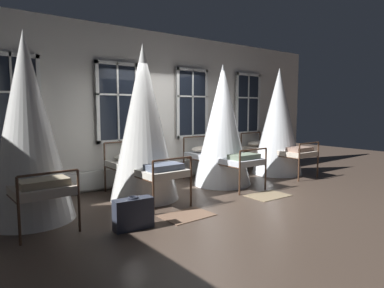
{
  "coord_description": "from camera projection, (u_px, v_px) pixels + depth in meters",
  "views": [
    {
      "loc": [
        -4.15,
        -5.28,
        1.72
      ],
      "look_at": [
        0.15,
        0.22,
        0.96
      ],
      "focal_mm": 31.78,
      "sensor_mm": 36.0,
      "label": 1
    }
  ],
  "objects": [
    {
      "name": "cot_second",
      "position": [
        144.0,
        125.0,
        6.26
      ],
      "size": [
        1.28,
        1.91,
        2.87
      ],
      "rotation": [
        0.0,
        0.0,
        1.57
      ],
      "color": "#4C3323",
      "rests_on": "ground"
    },
    {
      "name": "rug_third",
      "position": [
        268.0,
        195.0,
        6.6
      ],
      "size": [
        0.83,
        0.6,
        0.01
      ],
      "primitive_type": "cube",
      "rotation": [
        0.0,
        0.0,
        -0.05
      ],
      "color": "#8E7A5B",
      "rests_on": "ground"
    },
    {
      "name": "suitcase_dark",
      "position": [
        133.0,
        214.0,
        4.79
      ],
      "size": [
        0.58,
        0.26,
        0.47
      ],
      "rotation": [
        0.0,
        0.0,
        -0.1
      ],
      "color": "#2D3342",
      "rests_on": "ground"
    },
    {
      "name": "rug_second",
      "position": [
        187.0,
        215.0,
        5.4
      ],
      "size": [
        0.81,
        0.57,
        0.01
      ],
      "primitive_type": "cube",
      "rotation": [
        0.0,
        0.0,
        0.01
      ],
      "color": "brown",
      "rests_on": "ground"
    },
    {
      "name": "back_wall_with_windows",
      "position": [
        155.0,
        108.0,
        7.77
      ],
      "size": [
        10.72,
        0.1,
        3.39
      ],
      "primitive_type": "cube",
      "color": "silver",
      "rests_on": "ground"
    },
    {
      "name": "window_bank",
      "position": [
        159.0,
        139.0,
        7.76
      ],
      "size": [
        6.88,
        0.1,
        2.58
      ],
      "color": "black",
      "rests_on": "ground"
    },
    {
      "name": "cot_fourth",
      "position": [
        278.0,
        123.0,
        8.7
      ],
      "size": [
        1.28,
        1.92,
        2.71
      ],
      "rotation": [
        0.0,
        0.0,
        1.55
      ],
      "color": "#4C3323",
      "rests_on": "ground"
    },
    {
      "name": "cot_first",
      "position": [
        28.0,
        130.0,
        5.05
      ],
      "size": [
        1.28,
        1.92,
        2.84
      ],
      "rotation": [
        0.0,
        0.0,
        1.6
      ],
      "color": "#4C3323",
      "rests_on": "ground"
    },
    {
      "name": "ground",
      "position": [
        193.0,
        192.0,
        6.86
      ],
      "size": [
        19.44,
        19.44,
        0.0
      ],
      "primitive_type": "plane",
      "color": "#4C3D33"
    },
    {
      "name": "cot_third",
      "position": [
        222.0,
        127.0,
        7.49
      ],
      "size": [
        1.28,
        1.92,
        2.65
      ],
      "rotation": [
        0.0,
        0.0,
        1.55
      ],
      "color": "#4C3323",
      "rests_on": "ground"
    }
  ]
}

